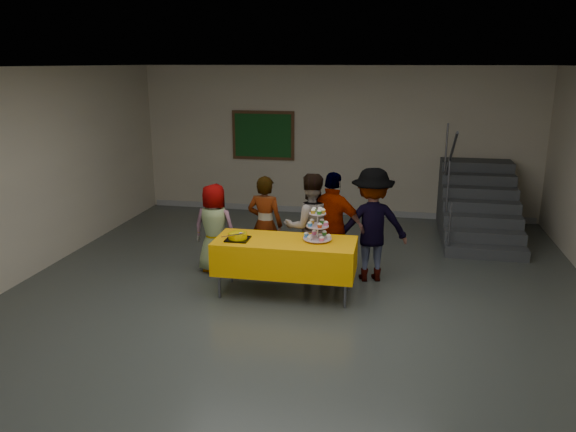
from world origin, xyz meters
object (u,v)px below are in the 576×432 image
schoolchild_b (265,224)px  schoolchild_d (333,227)px  bake_table (285,255)px  noticeboard (263,135)px  schoolchild_a (215,228)px  schoolchild_e (372,225)px  schoolchild_c (310,227)px  bear_cake (238,235)px  cupcake_stand (318,227)px  staircase (477,207)px

schoolchild_b → schoolchild_d: bearing=179.2°
bake_table → schoolchild_d: bearing=50.3°
noticeboard → schoolchild_a: bearing=-88.1°
schoolchild_e → schoolchild_c: bearing=-6.2°
bake_table → bear_cake: size_ratio=5.25×
cupcake_stand → staircase: (2.47, 3.38, -0.47)m
schoolchild_a → schoolchild_c: (1.43, 0.00, 0.11)m
schoolchild_e → staircase: 3.23m
schoolchild_b → noticeboard: size_ratio=1.13×
staircase → schoolchild_a: bearing=-145.8°
schoolchild_e → noticeboard: (-2.42, 3.50, 0.78)m
schoolchild_d → cupcake_stand: bearing=91.7°
schoolchild_a → staircase: size_ratio=0.56×
staircase → noticeboard: bearing=168.8°
bake_table → cupcake_stand: size_ratio=4.22×
cupcake_stand → schoolchild_b: bearing=140.8°
cupcake_stand → bear_cake: cupcake_stand is taller
bear_cake → schoolchild_e: schoolchild_e is taller
schoolchild_a → schoolchild_c: schoolchild_c is taller
schoolchild_a → cupcake_stand: bearing=164.1°
bake_table → schoolchild_a: schoolchild_a is taller
schoolchild_c → noticeboard: 4.02m
schoolchild_a → schoolchild_e: schoolchild_e is taller
bear_cake → schoolchild_c: size_ratio=0.23×
schoolchild_a → schoolchild_b: size_ratio=0.91×
noticeboard → bear_cake: bearing=-80.9°
schoolchild_b → noticeboard: noticeboard is taller
bear_cake → noticeboard: (-0.70, 4.39, 0.77)m
schoolchild_b → staircase: 4.28m
bear_cake → schoolchild_e: 1.94m
schoolchild_a → schoolchild_b: bearing=-166.0°
staircase → bear_cake: bearing=-134.7°
bake_table → noticeboard: size_ratio=1.45×
bear_cake → schoolchild_a: size_ratio=0.27×
schoolchild_a → schoolchild_b: (0.74, 0.13, 0.06)m
schoolchild_b → schoolchild_c: schoolchild_c is taller
schoolchild_a → schoolchild_d: size_ratio=0.85×
schoolchild_a → bake_table: bearing=155.2°
cupcake_stand → schoolchild_a: schoolchild_a is taller
cupcake_stand → schoolchild_e: 0.99m
bake_table → bear_cake: bear_cake is taller
schoolchild_b → schoolchild_e: 1.56m
cupcake_stand → schoolchild_b: 1.16m
cupcake_stand → schoolchild_a: 1.76m
cupcake_stand → staircase: staircase is taller
schoolchild_a → noticeboard: bearing=-84.0°
schoolchild_d → staircase: 3.64m
bake_table → schoolchild_d: schoolchild_d is taller
cupcake_stand → staircase: size_ratio=0.19×
schoolchild_a → staircase: (4.09, 2.78, -0.18)m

